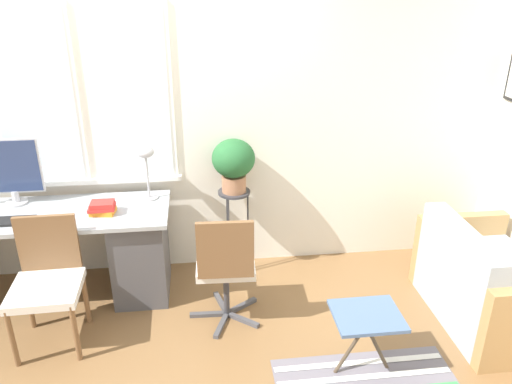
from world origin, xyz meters
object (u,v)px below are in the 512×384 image
at_px(keyboard, 4,222).
at_px(desk_chair_wooden, 47,279).
at_px(mouse, 44,219).
at_px(folding_stool, 367,319).
at_px(plant_stand, 234,202).
at_px(book_stack, 102,208).
at_px(potted_plant, 234,162).
at_px(office_chair_swivel, 226,265).
at_px(desk_lamp, 146,160).
at_px(couch_loveseat, 487,286).
at_px(monitor, 10,170).

distance_m(keyboard, desk_chair_wooden, 0.57).
bearing_deg(mouse, folding_stool, -24.16).
distance_m(keyboard, plant_stand, 1.69).
relative_size(book_stack, folding_stool, 0.43).
bearing_deg(book_stack, plant_stand, 15.31).
bearing_deg(potted_plant, plant_stand, -135.00).
bearing_deg(office_chair_swivel, book_stack, -22.68).
distance_m(desk_lamp, book_stack, 0.48).
height_order(keyboard, mouse, mouse).
bearing_deg(desk_lamp, potted_plant, 2.90).
xyz_separation_m(couch_loveseat, plant_stand, (-1.76, 0.86, 0.37)).
relative_size(monitor, folding_stool, 1.15).
height_order(desk_lamp, folding_stool, desk_lamp).
height_order(mouse, folding_stool, mouse).
height_order(desk_chair_wooden, couch_loveseat, desk_chair_wooden).
bearing_deg(office_chair_swivel, monitor, -20.85).
height_order(monitor, desk_lamp, monitor).
bearing_deg(couch_loveseat, desk_chair_wooden, 87.14).
bearing_deg(keyboard, desk_chair_wooden, -47.15).
distance_m(desk_chair_wooden, office_chair_swivel, 1.20).
bearing_deg(office_chair_swivel, folding_stool, 146.66).
height_order(book_stack, folding_stool, book_stack).
height_order(desk_lamp, plant_stand, desk_lamp).
height_order(desk_lamp, couch_loveseat, desk_lamp).
height_order(plant_stand, potted_plant, potted_plant).
height_order(office_chair_swivel, potted_plant, potted_plant).
distance_m(book_stack, plant_stand, 1.03).
bearing_deg(couch_loveseat, keyboard, 81.35).
bearing_deg(desk_chair_wooden, couch_loveseat, -4.15).
bearing_deg(couch_loveseat, potted_plant, 64.08).
bearing_deg(mouse, potted_plant, 13.77).
bearing_deg(folding_stool, book_stack, 149.26).
height_order(monitor, potted_plant, monitor).
bearing_deg(couch_loveseat, plant_stand, 64.08).
distance_m(monitor, book_stack, 0.77).
height_order(book_stack, potted_plant, potted_plant).
relative_size(keyboard, plant_stand, 0.55).
relative_size(office_chair_swivel, folding_stool, 1.99).
distance_m(book_stack, folding_stool, 2.01).
bearing_deg(keyboard, monitor, 92.48).
bearing_deg(office_chair_swivel, mouse, -12.48).
bearing_deg(desk_lamp, monitor, 178.48).
distance_m(mouse, office_chair_swivel, 1.34).
bearing_deg(desk_lamp, keyboard, -162.99).
distance_m(monitor, couch_loveseat, 3.61).
bearing_deg(plant_stand, desk_lamp, -177.10).
bearing_deg(keyboard, office_chair_swivel, -12.57).
relative_size(book_stack, plant_stand, 0.26).
xyz_separation_m(desk_lamp, plant_stand, (0.67, 0.03, -0.41)).
relative_size(desk_lamp, couch_loveseat, 0.38).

